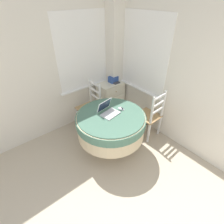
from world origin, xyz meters
TOP-DOWN VIEW (x-y plane):
  - corner_room_shell at (1.37, 2.15)m, footprint 4.54×5.21m
  - round_dining_table at (1.18, 2.16)m, footprint 1.17×1.17m
  - laptop at (1.18, 2.23)m, footprint 0.34×0.32m
  - computer_mouse at (1.40, 2.18)m, footprint 0.06×0.09m
  - cell_phone at (1.44, 2.18)m, footprint 0.07×0.12m
  - dining_chair_near_back_window at (1.31, 3.00)m, footprint 0.43×0.40m
  - dining_chair_near_right_window at (2.02, 1.99)m, footprint 0.42×0.44m
  - corner_cabinet at (1.96, 3.12)m, footprint 0.59×0.40m
  - storage_box at (2.03, 3.12)m, footprint 0.19×0.15m
  - book_on_cabinet at (2.04, 3.10)m, footprint 0.14×0.26m

SIDE VIEW (x-z plane):
  - corner_cabinet at x=1.96m, z-range 0.00..0.78m
  - dining_chair_near_back_window at x=1.31m, z-range -0.04..0.98m
  - dining_chair_near_right_window at x=2.02m, z-range -0.04..0.98m
  - round_dining_table at x=1.18m, z-range 0.21..0.99m
  - cell_phone at x=1.44m, z-range 0.78..0.79m
  - book_on_cabinet at x=2.04m, z-range 0.78..0.80m
  - computer_mouse at x=1.40m, z-range 0.78..0.82m
  - laptop at x=1.18m, z-range 0.72..0.93m
  - storage_box at x=2.03m, z-range 0.78..0.91m
  - corner_room_shell at x=1.37m, z-range 0.00..2.55m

